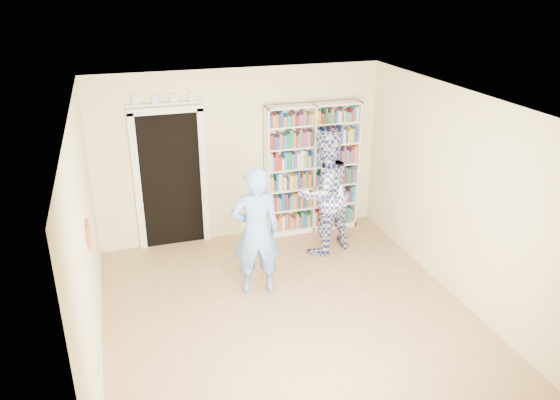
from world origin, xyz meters
name	(u,v)px	position (x,y,z in m)	size (l,w,h in m)	color
floor	(290,317)	(0.00, 0.00, 0.00)	(5.00, 5.00, 0.00)	#99704A
ceiling	(292,104)	(0.00, 0.00, 2.70)	(5.00, 5.00, 0.00)	white
wall_back	(241,155)	(0.00, 2.50, 1.35)	(4.50, 4.50, 0.00)	#F4E8A8
wall_left	(87,246)	(-2.25, 0.00, 1.35)	(5.00, 5.00, 0.00)	#F4E8A8
wall_right	(459,197)	(2.25, 0.00, 1.35)	(5.00, 5.00, 0.00)	#F4E8A8
bookshelf	(312,168)	(1.14, 2.34, 1.07)	(1.54, 0.29, 2.12)	white
doorway	(170,173)	(-1.10, 2.48, 1.18)	(1.10, 0.08, 2.43)	black
wall_art	(88,234)	(-2.23, 0.20, 1.40)	(0.03, 0.25, 0.25)	brown
man_blue	(256,232)	(-0.23, 0.74, 0.88)	(0.64, 0.42, 1.77)	#6496DF
man_plaid	(324,193)	(1.04, 1.58, 0.95)	(0.92, 0.72, 1.90)	navy
paper_sheet	(335,195)	(1.13, 1.34, 1.00)	(0.21, 0.01, 0.30)	white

